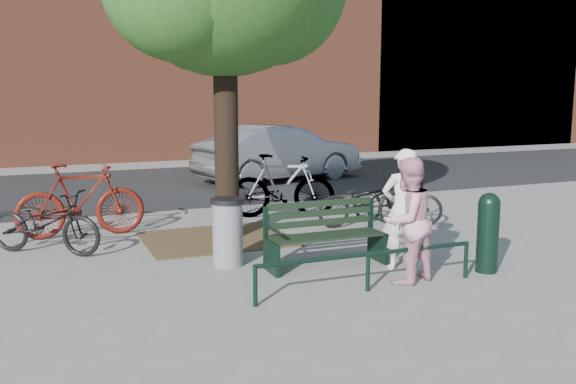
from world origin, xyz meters
name	(u,v)px	position (x,y,z in m)	size (l,w,h in m)	color
ground	(326,267)	(0.00, 0.00, 0.00)	(90.00, 90.00, 0.00)	gray
dirt_pit	(217,239)	(-1.00, 2.20, 0.01)	(2.40, 2.00, 0.02)	brown
road	(187,184)	(0.00, 8.50, 0.01)	(40.00, 7.00, 0.01)	black
park_bench	(324,233)	(0.00, 0.08, 0.48)	(1.74, 0.54, 0.97)	black
guard_railing	(368,260)	(0.00, -1.20, 0.40)	(3.06, 0.06, 0.51)	black
person_left	(403,209)	(0.95, -0.48, 0.85)	(0.62, 0.41, 1.71)	white
person_right	(407,221)	(0.65, -1.05, 0.83)	(0.80, 0.63, 1.65)	pink
bollard	(488,230)	(1.95, -1.07, 0.60)	(0.30, 0.30, 1.11)	black
litter_bin	(228,232)	(-1.28, 0.60, 0.50)	(0.48, 0.48, 0.98)	gray
bicycle_a	(45,222)	(-3.69, 2.28, 0.49)	(0.66, 1.88, 0.99)	black
bicycle_b	(80,200)	(-3.09, 3.26, 0.64)	(0.60, 2.13, 1.28)	#4F120B
bicycle_c	(364,201)	(1.81, 2.20, 0.47)	(0.62, 1.79, 0.94)	black
bicycle_d	(282,186)	(0.71, 3.50, 0.63)	(0.59, 2.09, 1.26)	gray
bicycle_e	(397,200)	(2.53, 2.20, 0.44)	(0.59, 1.69, 0.89)	black
parked_car	(279,153)	(2.46, 8.10, 0.77)	(1.62, 4.65, 1.53)	slate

